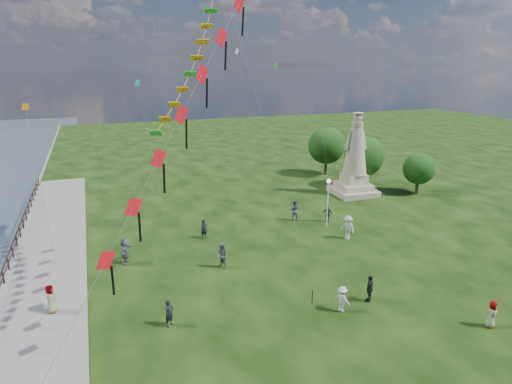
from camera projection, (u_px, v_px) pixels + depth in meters
name	position (u px, v px, depth m)	size (l,w,h in m)	color
waterfront	(17.00, 307.00, 24.37)	(200.00, 200.00, 1.51)	#364352
statue	(355.00, 164.00, 44.49)	(4.45, 4.45, 8.56)	tan
lamppost	(328.00, 192.00, 35.47)	(0.39, 0.39, 4.16)	silver
tree_row	(355.00, 153.00, 48.99)	(8.89, 14.54, 5.93)	#382314
person_0	(169.00, 313.00, 22.27)	(0.56, 0.37, 1.53)	black
person_1	(222.00, 256.00, 28.54)	(0.89, 0.55, 1.82)	#595960
person_2	(342.00, 299.00, 23.61)	(0.96, 0.50, 1.49)	silver
person_3	(370.00, 288.00, 24.60)	(0.96, 0.49, 1.63)	black
person_4	(492.00, 314.00, 22.17)	(0.73, 0.45, 1.49)	#595960
person_5	(125.00, 251.00, 29.23)	(1.75, 0.76, 1.89)	#595960
person_6	(204.00, 229.00, 33.55)	(0.57, 0.38, 1.57)	black
person_7	(294.00, 210.00, 37.49)	(0.91, 0.56, 1.87)	#595960
person_8	(348.00, 227.00, 33.47)	(1.23, 0.64, 1.91)	silver
person_9	(327.00, 214.00, 37.20)	(0.85, 0.44, 1.46)	black
person_10	(51.00, 301.00, 23.34)	(0.80, 0.49, 1.63)	#595960
red_kite_train	(180.00, 122.00, 20.57)	(11.97, 9.35, 16.93)	black
small_kites	(231.00, 64.00, 38.78)	(30.92, 14.72, 23.13)	teal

